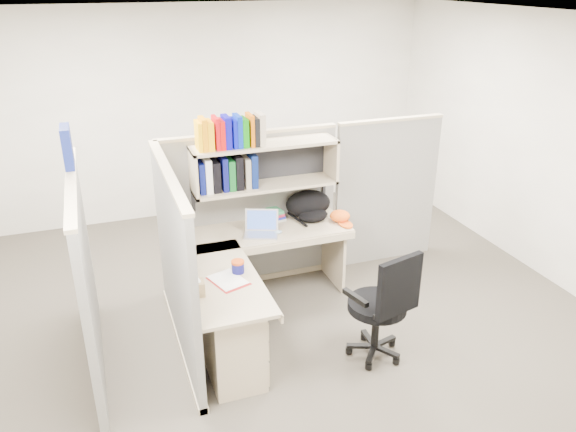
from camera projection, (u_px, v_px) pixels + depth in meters
name	position (u px, v px, depth m)	size (l,w,h in m)	color
ground	(280.00, 326.00, 5.22)	(6.00, 6.00, 0.00)	#36322A
room_shell	(278.00, 160.00, 4.58)	(6.00, 6.00, 6.00)	#BCB6AA
cubicle	(225.00, 224.00, 5.14)	(3.79, 1.84, 1.95)	slate
desk	(244.00, 310.00, 4.68)	(1.74, 1.75, 0.73)	#9B8E6E
laptop	(261.00, 224.00, 5.28)	(0.32, 0.32, 0.23)	#B0B0B4
backpack	(310.00, 206.00, 5.63)	(0.47, 0.36, 0.28)	black
orange_cap	(340.00, 216.00, 5.61)	(0.20, 0.23, 0.11)	#DD5413
snack_canister	(238.00, 267.00, 4.64)	(0.11, 0.11, 0.11)	#0F0F58
tissue_box	(196.00, 284.00, 4.31)	(0.12, 0.12, 0.19)	tan
mouse	(278.00, 232.00, 5.36)	(0.08, 0.05, 0.03)	#82A0B9
paper_cup	(250.00, 221.00, 5.52)	(0.07, 0.07, 0.10)	white
book_stack	(275.00, 214.00, 5.66)	(0.15, 0.21, 0.10)	gray
loose_paper	(228.00, 280.00, 4.55)	(0.23, 0.30, 0.00)	white
task_chair	(380.00, 322.00, 4.65)	(0.59, 0.54, 1.03)	black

